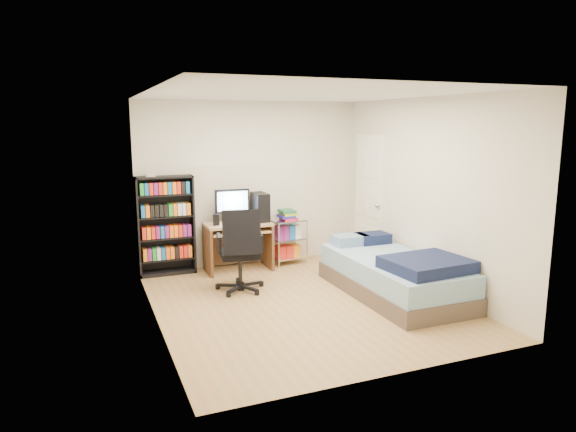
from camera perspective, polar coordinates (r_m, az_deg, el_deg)
name	(u,v)px	position (r m, az deg, el deg)	size (l,w,h in m)	color
room	(303,202)	(6.09, 1.71, 1.61)	(3.58, 4.08, 2.58)	#A78753
media_shelf	(166,224)	(7.57, -13.43, -0.91)	(0.80, 0.27, 1.49)	black
computer_desk	(243,226)	(7.67, -5.02, -1.15)	(0.96, 0.56, 1.21)	#A27A53
office_chair	(241,265)	(6.72, -5.29, -5.44)	(0.76, 0.76, 1.11)	black
wire_cart	(287,228)	(7.98, -0.08, -1.37)	(0.57, 0.45, 0.85)	white
bed	(395,274)	(6.71, 11.77, -6.35)	(1.08, 2.16, 0.62)	#50443B
door	(370,199)	(8.10, 9.07, 1.87)	(0.12, 0.80, 2.00)	white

